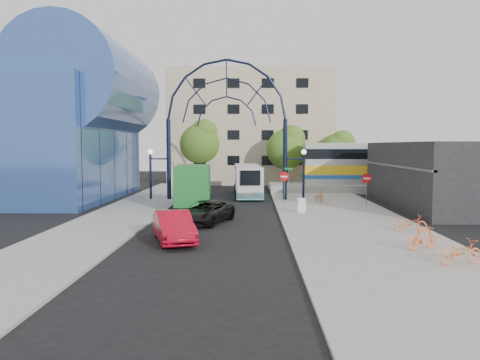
{
  "coord_description": "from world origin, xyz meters",
  "views": [
    {
      "loc": [
        2.19,
        -26.1,
        4.75
      ],
      "look_at": [
        1.35,
        6.0,
        2.37
      ],
      "focal_mm": 35.0,
      "sensor_mm": 36.0,
      "label": 1
    }
  ],
  "objects_px": {
    "train_car": "(427,164)",
    "bike_far_c": "(461,252)",
    "city_bus": "(248,180)",
    "street_name_sign": "(288,177)",
    "green_truck": "(194,187)",
    "do_not_enter_sign": "(367,182)",
    "tree_north_a": "(288,147)",
    "bike_near_a": "(319,197)",
    "bike_far_a": "(410,223)",
    "stop_sign": "(284,179)",
    "tree_north_c": "(339,150)",
    "sandwich_board": "(302,204)",
    "bike_far_b": "(423,238)",
    "black_suv": "(205,212)",
    "tree_north_b": "(202,141)",
    "bike_near_b": "(322,194)",
    "red_sedan": "(174,227)",
    "gateway_arch": "(227,101)"
  },
  "relations": [
    {
      "from": "tree_north_a",
      "to": "tree_north_c",
      "type": "xyz_separation_m",
      "value": [
        6.0,
        2.0,
        -0.33
      ]
    },
    {
      "from": "black_suv",
      "to": "sandwich_board",
      "type": "bearing_deg",
      "value": 50.03
    },
    {
      "from": "train_car",
      "to": "city_bus",
      "type": "height_order",
      "value": "train_car"
    },
    {
      "from": "sandwich_board",
      "to": "tree_north_c",
      "type": "height_order",
      "value": "tree_north_c"
    },
    {
      "from": "do_not_enter_sign",
      "to": "train_car",
      "type": "distance_m",
      "value": 15.03
    },
    {
      "from": "city_bus",
      "to": "bike_far_b",
      "type": "xyz_separation_m",
      "value": [
        8.05,
        -23.32,
        -0.86
      ]
    },
    {
      "from": "city_bus",
      "to": "bike_far_b",
      "type": "bearing_deg",
      "value": -73.99
    },
    {
      "from": "train_car",
      "to": "bike_near_a",
      "type": "xyz_separation_m",
      "value": [
        -12.33,
        -9.76,
        -2.36
      ]
    },
    {
      "from": "gateway_arch",
      "to": "street_name_sign",
      "type": "xyz_separation_m",
      "value": [
        5.2,
        -1.4,
        -6.43
      ]
    },
    {
      "from": "tree_north_a",
      "to": "bike_near_a",
      "type": "bearing_deg",
      "value": -83.56
    },
    {
      "from": "bike_near_a",
      "to": "bike_far_b",
      "type": "distance_m",
      "value": 17.71
    },
    {
      "from": "black_suv",
      "to": "bike_near_a",
      "type": "xyz_separation_m",
      "value": [
        8.33,
        10.12,
        -0.15
      ]
    },
    {
      "from": "city_bus",
      "to": "red_sedan",
      "type": "distance_m",
      "value": 21.69
    },
    {
      "from": "city_bus",
      "to": "street_name_sign",
      "type": "bearing_deg",
      "value": -60.51
    },
    {
      "from": "stop_sign",
      "to": "bike_near_a",
      "type": "distance_m",
      "value": 3.22
    },
    {
      "from": "stop_sign",
      "to": "black_suv",
      "type": "bearing_deg",
      "value": -118.97
    },
    {
      "from": "street_name_sign",
      "to": "bike_far_b",
      "type": "distance_m",
      "value": 18.58
    },
    {
      "from": "sandwich_board",
      "to": "green_truck",
      "type": "height_order",
      "value": "green_truck"
    },
    {
      "from": "black_suv",
      "to": "bike_far_b",
      "type": "relative_size",
      "value": 2.88
    },
    {
      "from": "street_name_sign",
      "to": "green_truck",
      "type": "xyz_separation_m",
      "value": [
        -7.36,
        -4.13,
        -0.48
      ]
    },
    {
      "from": "train_car",
      "to": "bike_far_c",
      "type": "relative_size",
      "value": 13.59
    },
    {
      "from": "sandwich_board",
      "to": "red_sedan",
      "type": "distance_m",
      "value": 11.88
    },
    {
      "from": "stop_sign",
      "to": "green_truck",
      "type": "xyz_separation_m",
      "value": [
        -6.96,
        -3.53,
        -0.34
      ]
    },
    {
      "from": "bike_far_c",
      "to": "green_truck",
      "type": "bearing_deg",
      "value": 22.42
    },
    {
      "from": "tree_north_c",
      "to": "bike_far_a",
      "type": "bearing_deg",
      "value": -92.82
    },
    {
      "from": "do_not_enter_sign",
      "to": "tree_north_a",
      "type": "relative_size",
      "value": 0.35
    },
    {
      "from": "train_car",
      "to": "red_sedan",
      "type": "relative_size",
      "value": 5.43
    },
    {
      "from": "stop_sign",
      "to": "city_bus",
      "type": "xyz_separation_m",
      "value": [
        -3.04,
        5.99,
        -0.5
      ]
    },
    {
      "from": "bike_far_c",
      "to": "train_car",
      "type": "bearing_deg",
      "value": -32.79
    },
    {
      "from": "tree_north_a",
      "to": "bike_far_c",
      "type": "relative_size",
      "value": 3.79
    },
    {
      "from": "sandwich_board",
      "to": "bike_near_a",
      "type": "bearing_deg",
      "value": 71.75
    },
    {
      "from": "tree_north_a",
      "to": "bike_near_a",
      "type": "height_order",
      "value": "tree_north_a"
    },
    {
      "from": "bike_near_b",
      "to": "bike_near_a",
      "type": "bearing_deg",
      "value": -103.05
    },
    {
      "from": "bike_far_a",
      "to": "city_bus",
      "type": "bearing_deg",
      "value": 25.01
    },
    {
      "from": "bike_near_b",
      "to": "bike_far_a",
      "type": "height_order",
      "value": "bike_near_b"
    },
    {
      "from": "tree_north_b",
      "to": "bike_near_a",
      "type": "distance_m",
      "value": 21.64
    },
    {
      "from": "stop_sign",
      "to": "bike_far_c",
      "type": "bearing_deg",
      "value": -74.48
    },
    {
      "from": "street_name_sign",
      "to": "bike_far_a",
      "type": "distance_m",
      "value": 14.78
    },
    {
      "from": "train_car",
      "to": "bike_far_c",
      "type": "bearing_deg",
      "value": -107.9
    },
    {
      "from": "bike_near_a",
      "to": "street_name_sign",
      "type": "bearing_deg",
      "value": 156.37
    },
    {
      "from": "tree_north_c",
      "to": "stop_sign",
      "type": "bearing_deg",
      "value": -114.69
    },
    {
      "from": "green_truck",
      "to": "black_suv",
      "type": "height_order",
      "value": "green_truck"
    },
    {
      "from": "stop_sign",
      "to": "tree_north_b",
      "type": "height_order",
      "value": "tree_north_b"
    },
    {
      "from": "bike_far_c",
      "to": "tree_north_b",
      "type": "bearing_deg",
      "value": 5.69
    },
    {
      "from": "tree_north_a",
      "to": "street_name_sign",
      "type": "bearing_deg",
      "value": -93.96
    },
    {
      "from": "red_sedan",
      "to": "bike_near_a",
      "type": "xyz_separation_m",
      "value": [
        9.33,
        15.66,
        -0.22
      ]
    },
    {
      "from": "red_sedan",
      "to": "tree_north_a",
      "type": "bearing_deg",
      "value": 57.27
    },
    {
      "from": "tree_north_b",
      "to": "bike_far_c",
      "type": "height_order",
      "value": "tree_north_b"
    },
    {
      "from": "tree_north_b",
      "to": "sandwich_board",
      "type": "bearing_deg",
      "value": -68.41
    },
    {
      "from": "city_bus",
      "to": "bike_near_b",
      "type": "distance_m",
      "value": 7.85
    }
  ]
}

